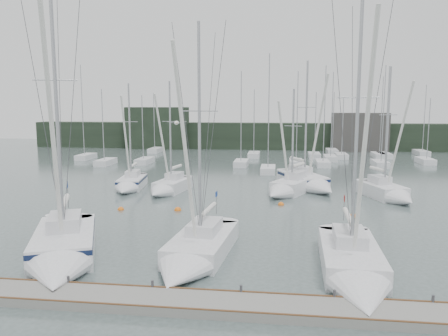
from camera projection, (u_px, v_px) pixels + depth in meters
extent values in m
plane|color=#495956|center=(211.00, 265.00, 23.40)|extent=(160.00, 160.00, 0.00)
cube|color=slate|center=(192.00, 303.00, 18.46)|extent=(24.00, 2.00, 0.40)
cube|color=black|center=(261.00, 136.00, 83.89)|extent=(90.00, 4.00, 5.00)
cube|color=black|center=(157.00, 128.00, 84.23)|extent=(12.00, 3.00, 8.00)
cube|color=#403D3B|center=(360.00, 132.00, 79.52)|extent=(10.00, 3.00, 7.00)
cube|color=silver|center=(296.00, 163.00, 61.37)|extent=(1.80, 4.50, 0.90)
cylinder|color=#A1A3A9|center=(297.00, 116.00, 59.94)|extent=(0.12, 0.12, 12.20)
cube|color=silver|center=(106.00, 162.00, 62.12)|extent=(1.80, 4.50, 0.90)
cylinder|color=#A1A3A9|center=(103.00, 125.00, 60.86)|extent=(0.12, 0.12, 9.83)
cube|color=silver|center=(330.00, 158.00, 66.62)|extent=(1.80, 4.50, 0.90)
cylinder|color=#A1A3A9|center=(332.00, 114.00, 65.16)|extent=(0.12, 0.12, 12.48)
cube|color=silver|center=(314.00, 156.00, 70.10)|extent=(1.80, 4.50, 0.90)
cylinder|color=#A1A3A9|center=(315.00, 123.00, 68.85)|extent=(0.12, 0.12, 9.67)
cube|color=silver|center=(254.00, 155.00, 71.10)|extent=(1.80, 4.50, 0.90)
cylinder|color=#A1A3A9|center=(254.00, 121.00, 69.81)|extent=(0.12, 0.12, 10.07)
cube|color=silver|center=(156.00, 150.00, 78.26)|extent=(1.80, 4.50, 0.90)
cylinder|color=#A1A3A9|center=(154.00, 121.00, 77.00)|extent=(0.12, 0.12, 9.74)
cube|color=silver|center=(323.00, 164.00, 60.82)|extent=(1.80, 4.50, 0.90)
cylinder|color=#A1A3A9|center=(325.00, 114.00, 59.33)|extent=(0.12, 0.12, 12.91)
cube|color=silver|center=(380.00, 164.00, 60.41)|extent=(1.80, 4.50, 0.90)
cylinder|color=#A1A3A9|center=(383.00, 114.00, 58.92)|extent=(0.12, 0.12, 12.91)
cube|color=silver|center=(268.00, 170.00, 54.96)|extent=(1.80, 4.50, 0.90)
cylinder|color=#A1A3A9|center=(269.00, 111.00, 53.40)|extent=(0.12, 0.12, 13.83)
cube|color=silver|center=(86.00, 157.00, 68.45)|extent=(1.80, 4.50, 0.90)
cylinder|color=#A1A3A9|center=(82.00, 110.00, 66.91)|extent=(0.12, 0.12, 13.67)
cube|color=silver|center=(421.00, 153.00, 74.06)|extent=(1.80, 4.50, 0.90)
cylinder|color=#A1A3A9|center=(424.00, 118.00, 72.71)|extent=(0.12, 0.12, 10.96)
cube|color=silver|center=(384.00, 156.00, 70.33)|extent=(1.80, 4.50, 0.90)
cylinder|color=#A1A3A9|center=(387.00, 110.00, 68.79)|extent=(0.12, 0.12, 13.65)
cube|color=silver|center=(379.00, 156.00, 70.26)|extent=(1.80, 4.50, 0.90)
cylinder|color=#A1A3A9|center=(381.00, 115.00, 68.83)|extent=(0.12, 0.12, 12.05)
cube|color=silver|center=(425.00, 161.00, 63.42)|extent=(1.80, 4.50, 0.90)
cylinder|color=#A1A3A9|center=(429.00, 129.00, 62.24)|extent=(0.12, 0.12, 8.62)
cube|color=silver|center=(241.00, 163.00, 60.97)|extent=(1.80, 4.50, 0.90)
cylinder|color=#A1A3A9|center=(241.00, 116.00, 59.53)|extent=(0.12, 0.12, 12.19)
cube|color=silver|center=(341.00, 156.00, 69.58)|extent=(1.80, 4.50, 0.90)
cylinder|color=#A1A3A9|center=(343.00, 126.00, 68.40)|extent=(0.12, 0.12, 8.69)
cube|color=silver|center=(332.00, 152.00, 76.15)|extent=(1.80, 4.50, 0.90)
cylinder|color=#A1A3A9|center=(333.00, 121.00, 74.88)|extent=(0.12, 0.12, 9.84)
cube|color=silver|center=(145.00, 161.00, 63.39)|extent=(1.80, 4.50, 0.90)
cylinder|color=#A1A3A9|center=(143.00, 127.00, 62.18)|extent=(0.12, 0.12, 9.03)
cube|color=silver|center=(65.00, 244.00, 25.24)|extent=(5.74, 7.82, 1.67)
cone|color=silver|center=(56.00, 278.00, 20.39)|extent=(4.16, 4.07, 3.23)
cube|color=silver|center=(65.00, 221.00, 25.60)|extent=(2.74, 3.32, 0.78)
cylinder|color=#A1A3A9|center=(57.00, 107.00, 23.61)|extent=(0.20, 0.20, 14.14)
cylinder|color=white|center=(65.00, 202.00, 26.28)|extent=(1.64, 3.33, 0.31)
cube|color=#101B3C|center=(64.00, 235.00, 25.16)|extent=(5.77, 7.84, 0.28)
cube|color=navy|center=(67.00, 185.00, 28.44)|extent=(0.25, 0.56, 0.40)
cube|color=silver|center=(203.00, 246.00, 25.23)|extent=(3.54, 6.79, 1.39)
cone|color=silver|center=(177.00, 277.00, 20.71)|extent=(3.21, 3.06, 2.96)
cube|color=silver|center=(205.00, 227.00, 25.53)|extent=(1.86, 2.76, 0.65)
cylinder|color=#A1A3A9|center=(199.00, 133.00, 23.83)|extent=(0.17, 0.17, 11.77)
cylinder|color=white|center=(208.00, 209.00, 26.23)|extent=(0.55, 3.21, 0.26)
cube|color=navy|center=(216.00, 194.00, 28.23)|extent=(0.07, 0.50, 0.33)
cube|color=silver|center=(350.00, 259.00, 23.05)|extent=(3.19, 7.01, 1.47)
cone|color=silver|center=(364.00, 300.00, 18.23)|extent=(3.04, 3.06, 2.93)
cube|color=silver|center=(350.00, 237.00, 23.37)|extent=(1.71, 2.82, 0.68)
cylinder|color=#A1A3A9|center=(357.00, 124.00, 21.53)|extent=(0.18, 0.18, 12.82)
cylinder|color=white|center=(348.00, 216.00, 24.11)|extent=(0.40, 3.38, 0.27)
cube|color=maroon|center=(344.00, 198.00, 26.25)|extent=(0.04, 0.53, 0.35)
cube|color=silver|center=(132.00, 184.00, 45.10)|extent=(2.93, 5.33, 1.38)
cone|color=silver|center=(124.00, 190.00, 41.51)|extent=(2.55, 2.45, 2.29)
cube|color=silver|center=(133.00, 173.00, 45.40)|extent=(1.51, 2.18, 0.64)
cylinder|color=#A1A3A9|center=(130.00, 131.00, 43.95)|extent=(0.17, 0.17, 9.50)
cylinder|color=white|center=(134.00, 165.00, 45.84)|extent=(0.57, 2.49, 0.26)
cube|color=#101B3C|center=(132.00, 179.00, 45.03)|extent=(2.95, 5.35, 0.23)
cube|color=silver|center=(173.00, 187.00, 43.34)|extent=(3.16, 5.11, 1.41)
cone|color=silver|center=(157.00, 193.00, 40.13)|extent=(2.68, 2.43, 2.35)
cube|color=silver|center=(174.00, 176.00, 43.64)|extent=(1.61, 2.11, 0.66)
cylinder|color=#A1A3A9|center=(170.00, 131.00, 42.22)|extent=(0.17, 0.17, 9.61)
cylinder|color=white|center=(176.00, 167.00, 43.97)|extent=(0.67, 2.34, 0.26)
cube|color=silver|center=(293.00, 187.00, 42.76)|extent=(4.61, 6.07, 1.58)
cone|color=silver|center=(276.00, 194.00, 39.46)|extent=(3.29, 3.21, 2.53)
cube|color=silver|center=(296.00, 175.00, 43.04)|extent=(2.19, 2.59, 0.74)
cylinder|color=#A1A3A9|center=(293.00, 135.00, 41.69)|extent=(0.19, 0.19, 8.71)
cylinder|color=white|center=(298.00, 165.00, 43.38)|extent=(1.40, 2.57, 0.30)
cube|color=silver|center=(302.00, 182.00, 45.79)|extent=(5.23, 7.11, 1.66)
cone|color=silver|center=(324.00, 190.00, 41.38)|extent=(3.75, 3.70, 2.88)
cube|color=silver|center=(300.00, 169.00, 46.14)|extent=(2.49, 3.02, 0.77)
cylinder|color=#A1A3A9|center=(306.00, 119.00, 44.40)|extent=(0.20, 0.20, 11.53)
cylinder|color=white|center=(298.00, 159.00, 46.71)|extent=(1.55, 3.04, 0.31)
cube|color=#101B3C|center=(303.00, 176.00, 45.71)|extent=(5.26, 7.14, 0.28)
cube|color=silver|center=(382.00, 192.00, 40.50)|extent=(3.98, 5.52, 1.52)
cone|color=silver|center=(405.00, 200.00, 37.05)|extent=(3.08, 2.82, 2.54)
cube|color=silver|center=(380.00, 179.00, 40.83)|extent=(1.95, 2.33, 0.71)
cylinder|color=#A1A3A9|center=(388.00, 127.00, 39.27)|extent=(0.18, 0.18, 10.64)
cylinder|color=white|center=(377.00, 169.00, 41.17)|extent=(1.04, 2.39, 0.28)
sphere|color=orange|center=(178.00, 210.00, 35.41)|extent=(0.58, 0.58, 0.58)
sphere|color=orange|center=(281.00, 205.00, 37.35)|extent=(0.53, 0.53, 0.53)
sphere|color=orange|center=(121.00, 210.00, 35.60)|extent=(0.52, 0.52, 0.52)
ellipsoid|color=white|center=(177.00, 123.00, 23.36)|extent=(0.38, 0.52, 0.21)
cube|color=gray|center=(171.00, 122.00, 23.30)|extent=(0.50, 0.30, 0.12)
cube|color=gray|center=(182.00, 122.00, 23.42)|extent=(0.50, 0.30, 0.12)
sphere|color=orange|center=(353.00, 217.00, 33.43)|extent=(0.54, 0.54, 0.54)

